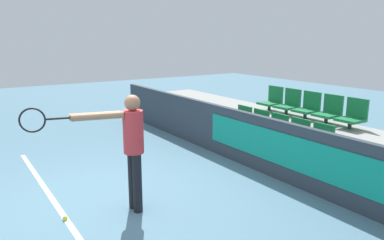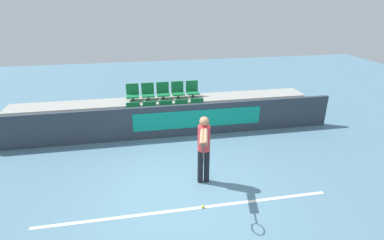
{
  "view_description": "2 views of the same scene",
  "coord_description": "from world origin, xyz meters",
  "px_view_note": "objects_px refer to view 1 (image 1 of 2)",
  "views": [
    {
      "loc": [
        5.15,
        -1.63,
        2.43
      ],
      "look_at": [
        0.13,
        1.63,
        1.1
      ],
      "focal_mm": 35.0,
      "sensor_mm": 36.0,
      "label": 1
    },
    {
      "loc": [
        -0.86,
        -5.5,
        4.12
      ],
      "look_at": [
        0.52,
        1.84,
        1.02
      ],
      "focal_mm": 28.0,
      "sensor_mm": 36.0,
      "label": 2
    }
  ],
  "objects_px": {
    "stadium_chair_3": "(296,136)",
    "stadium_chair_8": "(329,111)",
    "stadium_chair_4": "(319,142)",
    "stadium_chair_6": "(289,103)",
    "stadium_chair_9": "(353,115)",
    "stadium_chair_1": "(257,125)",
    "stadium_chair_7": "(308,107)",
    "stadium_chair_0": "(241,120)",
    "stadium_chair_5": "(272,100)",
    "stadium_chair_2": "(275,130)",
    "tennis_player": "(127,142)",
    "tennis_ball": "(65,218)"
  },
  "relations": [
    {
      "from": "tennis_player",
      "to": "tennis_ball",
      "type": "height_order",
      "value": "tennis_player"
    },
    {
      "from": "stadium_chair_4",
      "to": "stadium_chair_0",
      "type": "bearing_deg",
      "value": 180.0
    },
    {
      "from": "stadium_chair_4",
      "to": "stadium_chair_9",
      "type": "distance_m",
      "value": 1.01
    },
    {
      "from": "stadium_chair_4",
      "to": "stadium_chair_5",
      "type": "relative_size",
      "value": 1.0
    },
    {
      "from": "stadium_chair_6",
      "to": "stadium_chair_0",
      "type": "bearing_deg",
      "value": -119.43
    },
    {
      "from": "stadium_chair_5",
      "to": "stadium_chair_6",
      "type": "relative_size",
      "value": 1.0
    },
    {
      "from": "stadium_chair_2",
      "to": "stadium_chair_3",
      "type": "relative_size",
      "value": 1.0
    },
    {
      "from": "stadium_chair_2",
      "to": "stadium_chair_4",
      "type": "distance_m",
      "value": 1.05
    },
    {
      "from": "stadium_chair_7",
      "to": "tennis_ball",
      "type": "bearing_deg",
      "value": -86.66
    },
    {
      "from": "stadium_chair_8",
      "to": "tennis_player",
      "type": "bearing_deg",
      "value": -90.32
    },
    {
      "from": "stadium_chair_2",
      "to": "stadium_chair_7",
      "type": "xyz_separation_m",
      "value": [
        0.0,
        0.93,
        0.37
      ]
    },
    {
      "from": "stadium_chair_0",
      "to": "stadium_chair_3",
      "type": "distance_m",
      "value": 1.58
    },
    {
      "from": "stadium_chair_3",
      "to": "stadium_chair_4",
      "type": "relative_size",
      "value": 1.0
    },
    {
      "from": "stadium_chair_3",
      "to": "stadium_chair_7",
      "type": "height_order",
      "value": "stadium_chair_7"
    },
    {
      "from": "stadium_chair_3",
      "to": "stadium_chair_8",
      "type": "height_order",
      "value": "stadium_chair_8"
    },
    {
      "from": "stadium_chair_7",
      "to": "tennis_player",
      "type": "relative_size",
      "value": 0.34
    },
    {
      "from": "stadium_chair_3",
      "to": "stadium_chair_8",
      "type": "relative_size",
      "value": 1.0
    },
    {
      "from": "stadium_chair_3",
      "to": "stadium_chair_4",
      "type": "bearing_deg",
      "value": 0.0
    },
    {
      "from": "stadium_chair_0",
      "to": "stadium_chair_8",
      "type": "relative_size",
      "value": 1.0
    },
    {
      "from": "tennis_player",
      "to": "stadium_chair_6",
      "type": "bearing_deg",
      "value": 117.16
    },
    {
      "from": "stadium_chair_3",
      "to": "tennis_ball",
      "type": "height_order",
      "value": "stadium_chair_3"
    },
    {
      "from": "stadium_chair_6",
      "to": "stadium_chair_7",
      "type": "xyz_separation_m",
      "value": [
        0.53,
        0.0,
        0.0
      ]
    },
    {
      "from": "stadium_chair_1",
      "to": "stadium_chair_9",
      "type": "bearing_deg",
      "value": 30.57
    },
    {
      "from": "stadium_chair_0",
      "to": "tennis_ball",
      "type": "xyz_separation_m",
      "value": [
        1.36,
        -4.24,
        -0.59
      ]
    },
    {
      "from": "stadium_chair_7",
      "to": "stadium_chair_9",
      "type": "relative_size",
      "value": 1.0
    },
    {
      "from": "stadium_chair_2",
      "to": "stadium_chair_3",
      "type": "distance_m",
      "value": 0.53
    },
    {
      "from": "stadium_chair_6",
      "to": "tennis_player",
      "type": "bearing_deg",
      "value": -76.54
    },
    {
      "from": "stadium_chair_4",
      "to": "stadium_chair_9",
      "type": "xyz_separation_m",
      "value": [
        0.0,
        0.93,
        0.37
      ]
    },
    {
      "from": "stadium_chair_5",
      "to": "tennis_player",
      "type": "bearing_deg",
      "value": -70.11
    },
    {
      "from": "stadium_chair_2",
      "to": "stadium_chair_7",
      "type": "distance_m",
      "value": 1.01
    },
    {
      "from": "stadium_chair_0",
      "to": "stadium_chair_2",
      "type": "bearing_deg",
      "value": 0.0
    },
    {
      "from": "stadium_chair_0",
      "to": "tennis_player",
      "type": "distance_m",
      "value": 3.74
    },
    {
      "from": "stadium_chair_4",
      "to": "stadium_chair_6",
      "type": "bearing_deg",
      "value": 149.43
    },
    {
      "from": "stadium_chair_4",
      "to": "stadium_chair_7",
      "type": "relative_size",
      "value": 1.0
    },
    {
      "from": "stadium_chair_2",
      "to": "stadium_chair_8",
      "type": "distance_m",
      "value": 1.14
    },
    {
      "from": "stadium_chair_4",
      "to": "stadium_chair_9",
      "type": "height_order",
      "value": "stadium_chair_9"
    },
    {
      "from": "stadium_chair_0",
      "to": "stadium_chair_2",
      "type": "xyz_separation_m",
      "value": [
        1.05,
        0.0,
        0.0
      ]
    },
    {
      "from": "stadium_chair_9",
      "to": "stadium_chair_4",
      "type": "bearing_deg",
      "value": -90.0
    },
    {
      "from": "stadium_chair_0",
      "to": "stadium_chair_3",
      "type": "xyz_separation_m",
      "value": [
        1.58,
        0.0,
        0.0
      ]
    },
    {
      "from": "stadium_chair_7",
      "to": "stadium_chair_8",
      "type": "height_order",
      "value": "same"
    },
    {
      "from": "stadium_chair_1",
      "to": "stadium_chair_7",
      "type": "bearing_deg",
      "value": 60.57
    },
    {
      "from": "stadium_chair_5",
      "to": "stadium_chair_6",
      "type": "bearing_deg",
      "value": 0.0
    },
    {
      "from": "stadium_chair_0",
      "to": "stadium_chair_9",
      "type": "xyz_separation_m",
      "value": [
        2.11,
        0.93,
        0.37
      ]
    },
    {
      "from": "stadium_chair_1",
      "to": "stadium_chair_8",
      "type": "height_order",
      "value": "stadium_chair_8"
    },
    {
      "from": "stadium_chair_5",
      "to": "stadium_chair_7",
      "type": "height_order",
      "value": "same"
    },
    {
      "from": "stadium_chair_0",
      "to": "stadium_chair_6",
      "type": "height_order",
      "value": "stadium_chair_6"
    },
    {
      "from": "stadium_chair_1",
      "to": "stadium_chair_4",
      "type": "relative_size",
      "value": 1.0
    },
    {
      "from": "stadium_chair_6",
      "to": "stadium_chair_2",
      "type": "bearing_deg",
      "value": -60.57
    },
    {
      "from": "stadium_chair_1",
      "to": "stadium_chair_4",
      "type": "height_order",
      "value": "same"
    },
    {
      "from": "stadium_chair_0",
      "to": "stadium_chair_7",
      "type": "bearing_deg",
      "value": 41.55
    }
  ]
}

